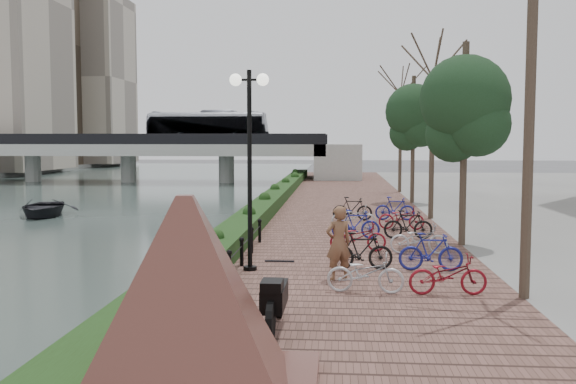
# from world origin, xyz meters

# --- Properties ---
(ground) EXTENTS (220.00, 220.00, 0.00)m
(ground) POSITION_xyz_m (0.00, 0.00, 0.00)
(ground) COLOR #59595B
(ground) RESTS_ON ground
(river_water) EXTENTS (30.00, 130.00, 0.02)m
(river_water) POSITION_xyz_m (-15.00, 25.00, 0.01)
(river_water) COLOR #43544E
(river_water) RESTS_ON ground
(promenade) EXTENTS (8.00, 75.00, 0.50)m
(promenade) POSITION_xyz_m (4.00, 17.50, 0.25)
(promenade) COLOR brown
(promenade) RESTS_ON ground
(hedge) EXTENTS (1.10, 56.00, 0.60)m
(hedge) POSITION_xyz_m (0.60, 20.00, 0.80)
(hedge) COLOR #1E3513
(hedge) RESTS_ON promenade
(chain_fence) EXTENTS (0.10, 14.10, 0.70)m
(chain_fence) POSITION_xyz_m (1.40, 2.00, 0.85)
(chain_fence) COLOR black
(chain_fence) RESTS_ON promenade
(granite_monument) EXTENTS (5.18, 5.18, 2.72)m
(granite_monument) POSITION_xyz_m (2.06, -4.07, 1.88)
(granite_monument) COLOR #4F2822
(granite_monument) RESTS_ON promenade
(lamppost) EXTENTS (1.02, 0.32, 5.19)m
(lamppost) POSITION_xyz_m (1.70, 4.49, 4.21)
(lamppost) COLOR black
(lamppost) RESTS_ON promenade
(motorcycle) EXTENTS (0.59, 1.83, 1.14)m
(motorcycle) POSITION_xyz_m (2.86, -0.64, 1.07)
(motorcycle) COLOR black
(motorcycle) RESTS_ON promenade
(pedestrian) EXTENTS (0.78, 0.67, 1.81)m
(pedestrian) POSITION_xyz_m (4.00, 3.48, 1.41)
(pedestrian) COLOR brown
(pedestrian) RESTS_ON promenade
(bicycle_parking) EXTENTS (2.40, 14.69, 1.00)m
(bicycle_parking) POSITION_xyz_m (5.50, 8.57, 0.97)
(bicycle_parking) COLOR silver
(bicycle_parking) RESTS_ON promenade
(street_trees) EXTENTS (3.20, 37.12, 6.80)m
(street_trees) POSITION_xyz_m (8.00, 12.68, 3.69)
(street_trees) COLOR #34271E
(street_trees) RESTS_ON promenade
(bridge) EXTENTS (36.00, 10.77, 6.50)m
(bridge) POSITION_xyz_m (-13.48, 45.00, 3.37)
(bridge) COLOR #AAAAA5
(bridge) RESTS_ON ground
(boat) EXTENTS (3.89, 4.80, 0.88)m
(boat) POSITION_xyz_m (-10.96, 19.36, 0.46)
(boat) COLOR black
(boat) RESTS_ON river_water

